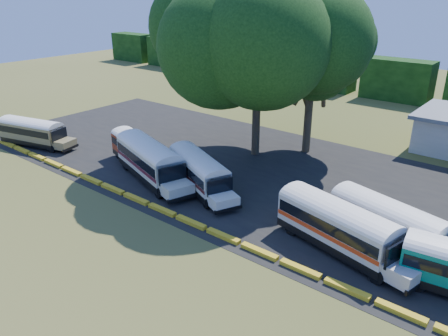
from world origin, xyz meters
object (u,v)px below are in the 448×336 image
Objects in this scene: bus_red at (138,149)px; bus_white_red at (339,224)px; bus_beige at (33,131)px; bus_cream_west at (150,159)px; tree_west at (259,25)px.

bus_red is 21.20m from bus_white_red.
bus_white_red is (34.28, 1.76, 0.18)m from bus_beige.
bus_white_red reaches higher than bus_red.
bus_red is 3.56m from bus_cream_west.
bus_red is at bearing -125.60° from tree_west.
bus_red is at bearing -170.68° from bus_white_red.
bus_beige is 16.49m from bus_cream_west.
bus_cream_west is at bearing -7.84° from bus_beige.
bus_cream_west is at bearing -7.60° from bus_red.
tree_west is (3.60, 11.00, 10.73)m from bus_cream_west.
bus_cream_west reaches higher than bus_white_red.
bus_white_red is at bearing 12.12° from bus_red.
bus_beige is at bearing -149.71° from bus_red.
tree_west is at bearing 18.47° from bus_beige.
bus_cream_west is 1.05× the size of bus_white_red.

